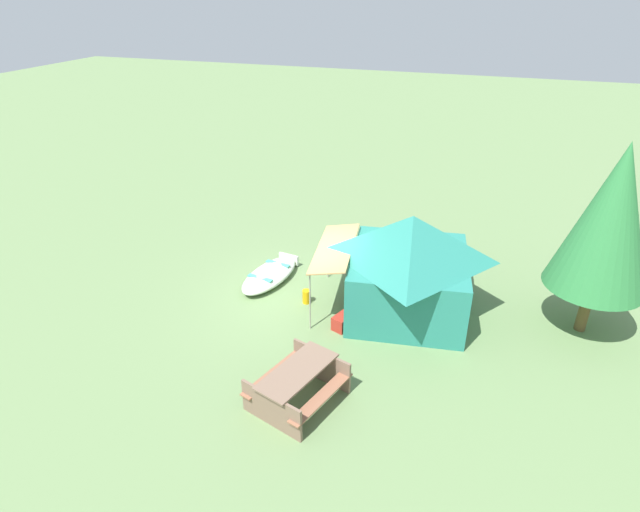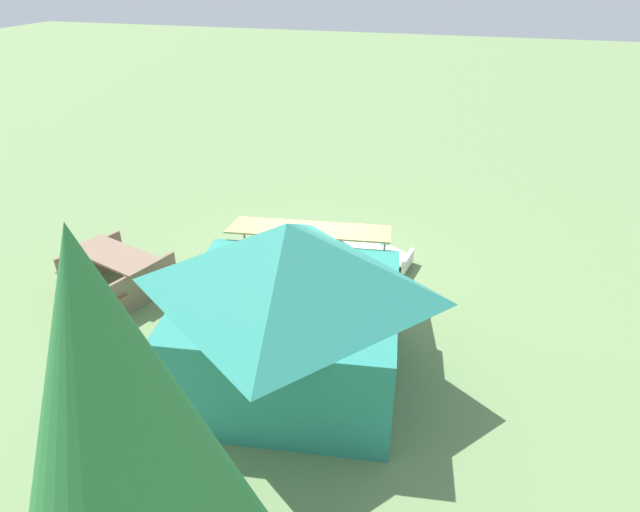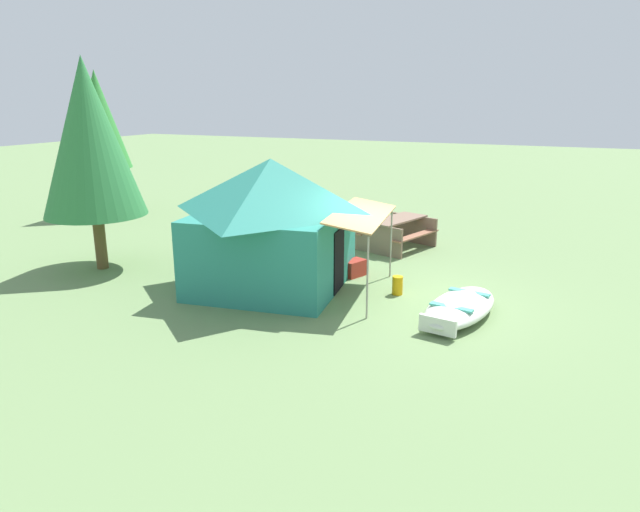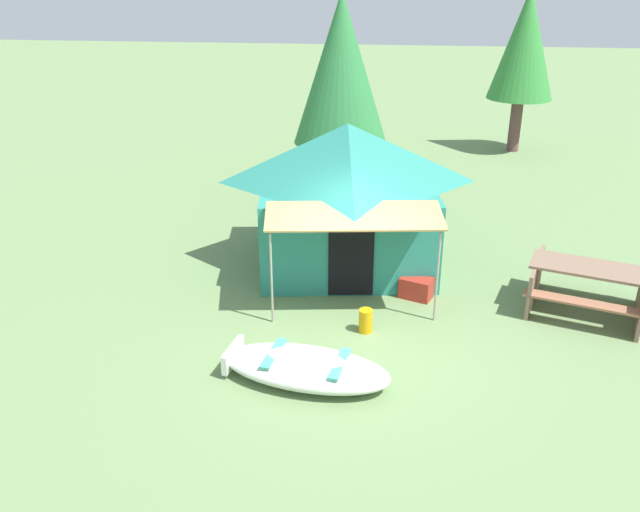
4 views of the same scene
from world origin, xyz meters
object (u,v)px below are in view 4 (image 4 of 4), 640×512
object	(u,v)px
beached_rowboat	(305,367)
pine_tree_back_left	(341,69)
picnic_table	(588,284)
canvas_cabin_tent	(347,193)
fuel_can	(366,321)
pine_tree_back_right	(525,45)
cooler_box	(416,288)

from	to	relation	value
beached_rowboat	pine_tree_back_left	world-z (taller)	pine_tree_back_left
picnic_table	beached_rowboat	bearing A→B (deg)	-149.68
beached_rowboat	canvas_cabin_tent	distance (m)	4.12
canvas_cabin_tent	pine_tree_back_left	size ratio (longest dim) A/B	0.90
fuel_can	pine_tree_back_left	world-z (taller)	pine_tree_back_left
canvas_cabin_tent	pine_tree_back_right	size ratio (longest dim) A/B	0.91
fuel_can	pine_tree_back_right	size ratio (longest dim) A/B	0.08
canvas_cabin_tent	cooler_box	bearing A→B (deg)	-44.82
canvas_cabin_tent	cooler_box	distance (m)	2.21
picnic_table	fuel_can	world-z (taller)	picnic_table
pine_tree_back_right	canvas_cabin_tent	bearing A→B (deg)	-116.29
beached_rowboat	cooler_box	distance (m)	3.04
beached_rowboat	picnic_table	bearing A→B (deg)	30.32
beached_rowboat	picnic_table	xyz separation A→B (m)	(4.26, 2.49, 0.30)
pine_tree_back_left	pine_tree_back_right	bearing A→B (deg)	43.12
picnic_table	fuel_can	bearing A→B (deg)	-162.61
cooler_box	pine_tree_back_right	world-z (taller)	pine_tree_back_right
fuel_can	pine_tree_back_left	bearing A→B (deg)	98.77
canvas_cabin_tent	picnic_table	world-z (taller)	canvas_cabin_tent
picnic_table	pine_tree_back_right	distance (m)	10.59
beached_rowboat	pine_tree_back_left	xyz separation A→B (m)	(-0.31, 8.19, 2.78)
beached_rowboat	picnic_table	world-z (taller)	picnic_table
cooler_box	pine_tree_back_right	size ratio (longest dim) A/B	0.11
beached_rowboat	cooler_box	xyz separation A→B (m)	(1.53, 2.63, -0.02)
cooler_box	fuel_can	xyz separation A→B (m)	(-0.79, -1.25, 0.01)
beached_rowboat	fuel_can	distance (m)	1.57
fuel_can	pine_tree_back_right	xyz separation A→B (m)	(3.82, 11.36, 2.91)
canvas_cabin_tent	pine_tree_back_left	distance (m)	4.57
canvas_cabin_tent	picnic_table	bearing A→B (deg)	-19.75
picnic_table	pine_tree_back_left	bearing A→B (deg)	128.70
pine_tree_back_left	pine_tree_back_right	distance (m)	6.68
cooler_box	pine_tree_back_left	bearing A→B (deg)	108.30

